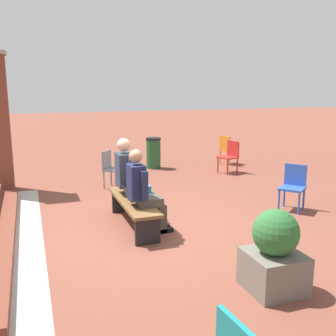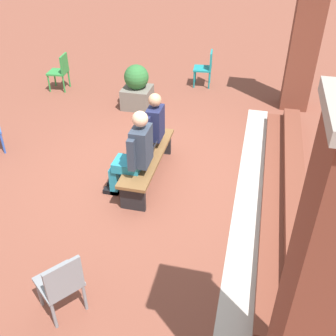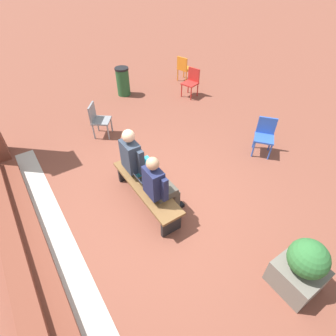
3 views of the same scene
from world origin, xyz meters
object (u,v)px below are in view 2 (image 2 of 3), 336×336
object	(u,v)px
bench	(148,160)
person_adult	(134,152)
person_student	(149,129)
laptop	(148,153)
plastic_chair_near_bench_left	(206,66)
planter	(137,88)
plastic_chair_far_right	(61,282)
plastic_chair_near_bench_right	(61,70)

from	to	relation	value
bench	person_adult	world-z (taller)	person_adult
person_student	laptop	size ratio (longest dim) A/B	4.16
plastic_chair_near_bench_left	planter	bearing A→B (deg)	-39.25
plastic_chair_near_bench_left	planter	distance (m)	1.97
person_student	person_adult	size ratio (longest dim) A/B	0.95
laptop	plastic_chair_far_right	size ratio (longest dim) A/B	0.38
person_adult	plastic_chair_near_bench_left	xyz separation A→B (m)	(-4.47, 0.36, -0.26)
plastic_chair_near_bench_left	plastic_chair_near_bench_right	bearing A→B (deg)	-72.57
person_student	laptop	bearing A→B (deg)	11.44
plastic_chair_far_right	person_adult	bearing A→B (deg)	177.23
person_student	person_adult	bearing A→B (deg)	-0.32
person_adult	plastic_chair_far_right	distance (m)	2.23
bench	plastic_chair_far_right	size ratio (longest dim) A/B	2.14
laptop	plastic_chair_far_right	xyz separation A→B (m)	(2.59, -0.19, -0.02)
plastic_chair_near_bench_left	plastic_chair_near_bench_right	xyz separation A→B (m)	(1.02, -3.26, 0.00)
bench	laptop	bearing A→B (deg)	17.23
bench	plastic_chair_near_bench_left	bearing A→B (deg)	175.93
plastic_chair_near_bench_left	bench	bearing A→B (deg)	-4.07
laptop	plastic_chair_near_bench_left	size ratio (longest dim) A/B	0.38
bench	plastic_chair_near_bench_right	bearing A→B (deg)	-135.48
bench	laptop	world-z (taller)	laptop
person_adult	laptop	world-z (taller)	person_adult
plastic_chair_far_right	planter	size ratio (longest dim) A/B	0.89
bench	planter	world-z (taller)	planter
laptop	planter	distance (m)	2.74
person_student	person_adult	xyz separation A→B (m)	(0.77, -0.00, 0.03)
laptop	plastic_chair_near_bench_right	xyz separation A→B (m)	(-3.06, -2.99, -0.02)
person_adult	plastic_chair_near_bench_left	size ratio (longest dim) A/B	1.67
person_student	plastic_chair_far_right	size ratio (longest dim) A/B	1.59
laptop	planter	bearing A→B (deg)	-159.23
bench	planter	bearing A→B (deg)	-159.18
plastic_chair_near_bench_left	plastic_chair_far_right	size ratio (longest dim) A/B	1.00
person_adult	laptop	xyz separation A→B (m)	(-0.38, 0.08, -0.24)
person_student	plastic_chair_near_bench_right	bearing A→B (deg)	-132.60
plastic_chair_near_bench_right	planter	world-z (taller)	planter
laptop	plastic_chair_near_bench_left	distance (m)	4.10
person_adult	plastic_chair_far_right	bearing A→B (deg)	-2.77
person_adult	laptop	size ratio (longest dim) A/B	4.39
bench	planter	xyz separation A→B (m)	(-2.52, -0.96, 0.08)
plastic_chair_near_bench_left	planter	xyz separation A→B (m)	(1.53, -1.25, -0.04)
laptop	plastic_chair_near_bench_right	size ratio (longest dim) A/B	0.38
plastic_chair_near_bench_right	planter	xyz separation A→B (m)	(0.50, 2.02, -0.04)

